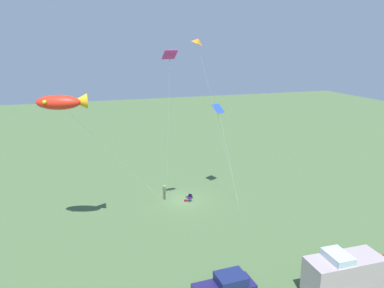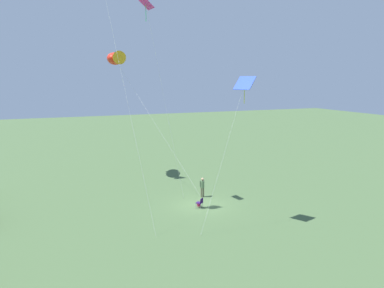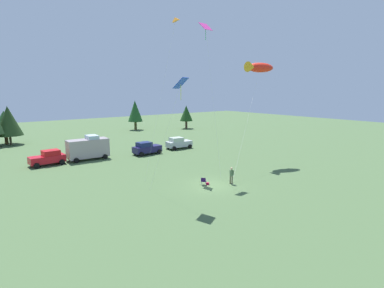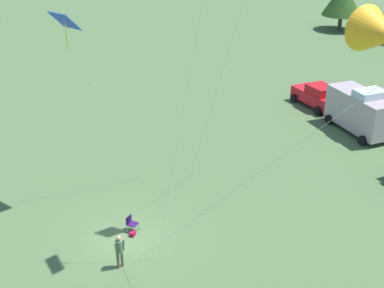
{
  "view_description": "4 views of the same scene",
  "coord_description": "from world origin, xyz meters",
  "px_view_note": "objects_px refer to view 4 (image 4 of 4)",
  "views": [
    {
      "loc": [
        11.29,
        37.42,
        17.16
      ],
      "look_at": [
        0.3,
        3.77,
        7.59
      ],
      "focal_mm": 35.0,
      "sensor_mm": 36.0,
      "label": 1
    },
    {
      "loc": [
        -27.13,
        12.06,
        10.35
      ],
      "look_at": [
        -0.98,
        1.32,
        5.4
      ],
      "focal_mm": 35.0,
      "sensor_mm": 36.0,
      "label": 2
    },
    {
      "loc": [
        -19.15,
        -21.86,
        9.47
      ],
      "look_at": [
        -1.21,
        1.45,
        4.18
      ],
      "focal_mm": 28.0,
      "sensor_mm": 36.0,
      "label": 3
    },
    {
      "loc": [
        21.5,
        -5.68,
        15.92
      ],
      "look_at": [
        -0.11,
        3.61,
        4.5
      ],
      "focal_mm": 50.0,
      "sensor_mm": 36.0,
      "label": 4
    }
  ],
  "objects_px": {
    "person_kite_flyer": "(119,249)",
    "folding_chair": "(131,222)",
    "kite_diamond_blue": "(66,24)",
    "backpack_on_grass": "(133,234)",
    "van_motorhome_grey": "(361,110)",
    "car_red_sedan": "(317,95)"
  },
  "relations": [
    {
      "from": "car_red_sedan",
      "to": "kite_diamond_blue",
      "type": "bearing_deg",
      "value": -75.8
    },
    {
      "from": "person_kite_flyer",
      "to": "van_motorhome_grey",
      "type": "bearing_deg",
      "value": 96.7
    },
    {
      "from": "person_kite_flyer",
      "to": "van_motorhome_grey",
      "type": "height_order",
      "value": "van_motorhome_grey"
    },
    {
      "from": "car_red_sedan",
      "to": "van_motorhome_grey",
      "type": "distance_m",
      "value": 5.23
    },
    {
      "from": "person_kite_flyer",
      "to": "kite_diamond_blue",
      "type": "xyz_separation_m",
      "value": [
        -6.48,
        -0.21,
        8.86
      ]
    },
    {
      "from": "backpack_on_grass",
      "to": "folding_chair",
      "type": "bearing_deg",
      "value": 169.97
    },
    {
      "from": "folding_chair",
      "to": "backpack_on_grass",
      "type": "bearing_deg",
      "value": -49.91
    },
    {
      "from": "backpack_on_grass",
      "to": "kite_diamond_blue",
      "type": "distance_m",
      "value": 10.8
    },
    {
      "from": "van_motorhome_grey",
      "to": "kite_diamond_blue",
      "type": "xyz_separation_m",
      "value": [
        1.37,
        -20.17,
        8.24
      ]
    },
    {
      "from": "van_motorhome_grey",
      "to": "kite_diamond_blue",
      "type": "bearing_deg",
      "value": -85.03
    },
    {
      "from": "person_kite_flyer",
      "to": "backpack_on_grass",
      "type": "distance_m",
      "value": 2.62
    },
    {
      "from": "backpack_on_grass",
      "to": "car_red_sedan",
      "type": "relative_size",
      "value": 0.07
    },
    {
      "from": "car_red_sedan",
      "to": "van_motorhome_grey",
      "type": "height_order",
      "value": "van_motorhome_grey"
    },
    {
      "from": "person_kite_flyer",
      "to": "folding_chair",
      "type": "xyz_separation_m",
      "value": [
        -2.59,
        1.34,
        -0.53
      ]
    },
    {
      "from": "backpack_on_grass",
      "to": "van_motorhome_grey",
      "type": "xyz_separation_m",
      "value": [
        -5.73,
        18.7,
        1.53
      ]
    },
    {
      "from": "person_kite_flyer",
      "to": "kite_diamond_blue",
      "type": "bearing_deg",
      "value": 167.11
    },
    {
      "from": "backpack_on_grass",
      "to": "van_motorhome_grey",
      "type": "bearing_deg",
      "value": 107.04
    },
    {
      "from": "person_kite_flyer",
      "to": "folding_chair",
      "type": "relative_size",
      "value": 2.12
    },
    {
      "from": "folding_chair",
      "to": "backpack_on_grass",
      "type": "relative_size",
      "value": 2.56
    },
    {
      "from": "person_kite_flyer",
      "to": "car_red_sedan",
      "type": "relative_size",
      "value": 0.4
    },
    {
      "from": "kite_diamond_blue",
      "to": "folding_chair",
      "type": "bearing_deg",
      "value": 21.74
    },
    {
      "from": "folding_chair",
      "to": "van_motorhome_grey",
      "type": "xyz_separation_m",
      "value": [
        -5.26,
        18.62,
        1.16
      ]
    }
  ]
}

